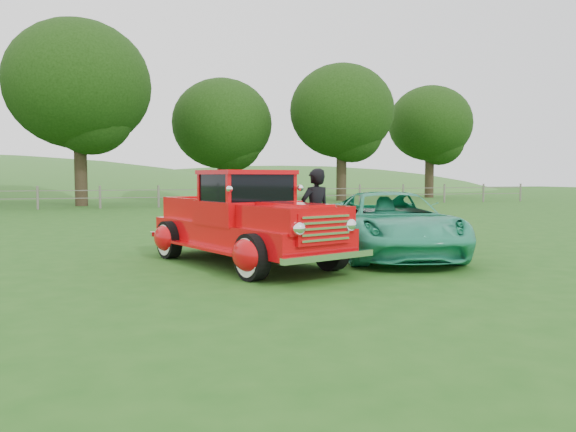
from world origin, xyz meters
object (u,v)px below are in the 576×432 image
object	(u,v)px
tree_near_east	(222,124)
tree_far_east	(430,124)
tree_mid_east	(342,111)
red_pickup	(245,222)
man	(315,214)
teal_sedan	(390,224)
tree_near_west	(79,85)

from	to	relation	value
tree_near_east	tree_far_east	world-z (taller)	tree_far_east
tree_mid_east	red_pickup	world-z (taller)	tree_mid_east
man	teal_sedan	bearing A→B (deg)	166.00
tree_near_west	tree_mid_east	xyz separation A→B (m)	(17.00, 2.00, -0.62)
tree_near_west	tree_mid_east	size ratio (longest dim) A/B	1.10
tree_far_east	red_pickup	xyz separation A→B (m)	(-22.42, -28.69, -5.06)
man	red_pickup	bearing A→B (deg)	-7.48
red_pickup	tree_far_east	bearing A→B (deg)	34.06
tree_far_east	teal_sedan	world-z (taller)	tree_far_east
teal_sedan	man	distance (m)	1.69
tree_mid_east	man	bearing A→B (deg)	-115.06
tree_near_west	tree_near_east	bearing A→B (deg)	23.96
tree_near_east	teal_sedan	world-z (taller)	tree_near_east
red_pickup	teal_sedan	size ratio (longest dim) A/B	1.09
tree_near_west	tree_near_east	world-z (taller)	tree_near_west
tree_near_west	man	bearing A→B (deg)	-77.85
tree_near_west	teal_sedan	xyz separation A→B (m)	(6.74, -23.53, -6.13)
tree_near_east	tree_mid_east	xyz separation A→B (m)	(8.00, -2.00, 0.93)
tree_mid_east	red_pickup	size ratio (longest dim) A/B	1.79
tree_near_west	man	size ratio (longest dim) A/B	5.72
tree_near_east	red_pickup	xyz separation A→B (m)	(-5.42, -27.69, -4.45)
tree_far_east	teal_sedan	distance (m)	34.81
tree_near_east	tree_near_west	bearing A→B (deg)	-156.04
tree_mid_east	tree_far_east	world-z (taller)	tree_mid_east
tree_near_east	man	world-z (taller)	tree_near_east
tree_mid_east	man	xyz separation A→B (m)	(-11.94, -25.53, -5.26)
tree_far_east	man	xyz separation A→B (m)	(-20.94, -28.53, -4.95)
tree_mid_east	red_pickup	distance (m)	29.48
tree_far_east	tree_near_west	bearing A→B (deg)	-169.11
tree_near_east	teal_sedan	distance (m)	28.00
tree_far_east	man	bearing A→B (deg)	-126.28
tree_mid_east	red_pickup	xyz separation A→B (m)	(-13.42, -25.69, -5.38)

